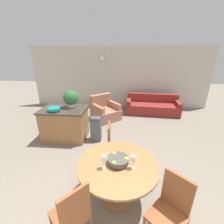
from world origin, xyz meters
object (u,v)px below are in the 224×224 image
potted_plant (71,98)px  couch (152,107)px  trash_bin (96,129)px  dining_chair_near_left (72,214)px  armchair (105,111)px  teal_bowl (54,109)px  wine_glass_left (104,159)px  dining_chair_near_right (171,208)px  wine_glass_right (133,159)px  fruit_bowl (118,160)px  kitchen_island (65,123)px  dining_chair_far_side (114,144)px  dining_table (118,172)px

potted_plant → couch: 3.55m
trash_bin → couch: couch is taller
dining_chair_near_left → armchair: bearing=44.2°
teal_bowl → couch: (3.09, 2.45, -0.71)m
wine_glass_left → couch: bearing=71.0°
dining_chair_near_right → wine_glass_right: bearing=-1.1°
fruit_bowl → wine_glass_right: size_ratio=1.52×
kitchen_island → trash_bin: kitchen_island is taller
fruit_bowl → kitchen_island: kitchen_island is taller
kitchen_island → trash_bin: (0.93, -0.05, -0.11)m
dining_chair_far_side → teal_bowl: teal_bowl is taller
dining_chair_near_right → armchair: size_ratio=0.79×
fruit_bowl → trash_bin: 2.07m
dining_table → dining_chair_far_side: (-0.12, 0.87, -0.04)m
couch → potted_plant: bearing=-138.4°
potted_plant → trash_bin: potted_plant is taller
dining_table → dining_chair_far_side: size_ratio=1.28×
teal_bowl → dining_chair_far_side: bearing=-26.9°
wine_glass_right → trash_bin: bearing=115.8°
dining_table → wine_glass_left: 0.42m
potted_plant → armchair: (0.79, 1.34, -0.88)m
dining_chair_near_left → kitchen_island: size_ratio=0.79×
kitchen_island → armchair: kitchen_island is taller
dining_chair_near_right → teal_bowl: size_ratio=3.06×
dining_chair_near_left → wine_glass_right: (0.76, 0.62, 0.38)m
dining_table → trash_bin: 2.02m
dining_chair_far_side → potted_plant: size_ratio=2.04×
trash_bin → dining_chair_near_right: bearing=-59.4°
dining_table → dining_chair_near_right: dining_chair_near_right is taller
wine_glass_right → trash_bin: size_ratio=0.31×
fruit_bowl → potted_plant: bearing=124.8°
dining_chair_near_left → trash_bin: size_ratio=1.41×
dining_chair_near_right → teal_bowl: bearing=0.4°
dining_chair_near_right → dining_chair_near_left: bearing=50.3°
fruit_bowl → wine_glass_right: wine_glass_right is taller
wine_glass_right → fruit_bowl: bearing=160.7°
wine_glass_right → teal_bowl: (-2.05, 1.81, 0.06)m
wine_glass_left → kitchen_island: 2.54m
couch → dining_chair_near_right: bearing=-92.6°
dining_chair_near_left → kitchen_island: dining_chair_near_left is taller
fruit_bowl → couch: bearing=73.2°
wine_glass_right → kitchen_island: size_ratio=0.17×
dining_chair_near_left → teal_bowl: bearing=70.2°
wine_glass_right → dining_chair_near_left: bearing=-140.6°
teal_bowl → armchair: (1.16, 1.71, -0.68)m
dining_table → potted_plant: size_ratio=2.62×
dining_chair_near_right → wine_glass_right: 0.75m
dining_chair_near_left → dining_chair_far_side: same height
wine_glass_right → trash_bin: wine_glass_right is taller
dining_chair_near_right → couch: 4.75m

